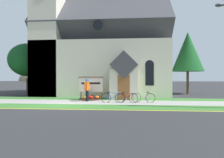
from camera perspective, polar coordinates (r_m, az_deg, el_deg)
The scene contains 16 objects.
ground at distance 17.52m, azimuth -10.40°, elevation -5.69°, with size 140.00×140.00×0.00m, color #2B2B2D.
sidewalk_slab at distance 15.03m, azimuth -6.10°, elevation -6.72°, with size 32.00×2.59×0.01m, color #99968E.
grass_verge at distance 12.84m, azimuth -8.02°, elevation -7.98°, with size 32.00×1.91×0.01m, color #38722D.
church_lawn at distance 17.24m, azimuth -4.68°, elevation -5.78°, with size 24.00×1.94×0.01m, color #38722D.
curb_paint_stripe at distance 11.78m, azimuth -9.23°, elevation -8.77°, with size 28.00×0.16×0.01m, color yellow.
church_building at distance 22.40m, azimuth -3.59°, elevation 8.42°, with size 14.04×10.57×13.50m.
church_sign at distance 16.83m, azimuth -6.19°, elevation -1.67°, with size 2.16×0.22×1.95m.
flower_bed at distance 16.69m, azimuth -6.31°, elevation -5.65°, with size 1.88×1.88×0.34m.
bicycle_orange at distance 14.68m, azimuth 4.45°, elevation -5.45°, with size 1.61×0.65×0.78m.
bicycle_red at distance 14.92m, azimuth 9.16°, elevation -5.37°, with size 1.76×0.25×0.81m.
bicycle_silver at distance 14.60m, azimuth 0.22°, elevation -5.45°, with size 1.77×0.08×0.81m.
cyclist_in_white_jersey at distance 15.47m, azimuth -7.30°, elevation -2.74°, with size 0.32×0.73×1.72m.
cyclist_in_green_jersey at distance 16.34m, azimuth -7.39°, elevation -2.50°, with size 0.32×0.80×1.75m.
roadside_conifer at distance 23.92m, azimuth 21.28°, elevation 7.43°, with size 3.51×3.51×7.02m.
yard_deciduous_tree at distance 23.25m, azimuth -23.41°, elevation 5.10°, with size 4.03×4.03×5.55m.
distant_hill at distance 98.36m, azimuth -6.50°, elevation -0.51°, with size 70.93×42.51×22.15m, color #847A5B.
Camera 1 is at (4.56, -12.81, 1.92)m, focal length 31.26 mm.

